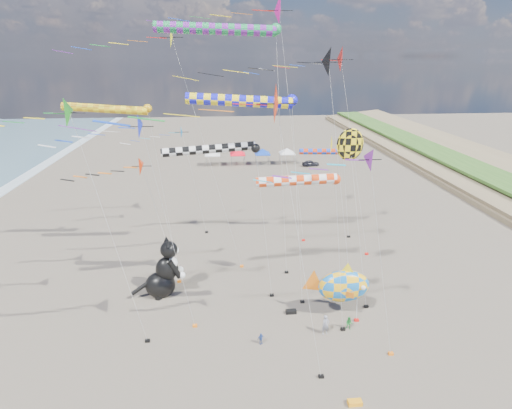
{
  "coord_description": "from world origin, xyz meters",
  "views": [
    {
      "loc": [
        -4.31,
        -18.34,
        20.66
      ],
      "look_at": [
        -1.59,
        12.0,
        9.32
      ],
      "focal_mm": 28.0,
      "sensor_mm": 36.0,
      "label": 1
    }
  ],
  "objects_px": {
    "child_green": "(349,323)",
    "child_blue": "(261,339)",
    "person_adult": "(326,325)",
    "parked_car": "(311,163)",
    "fish_inflatable": "(343,286)",
    "cat_inflatable": "(162,268)"
  },
  "relations": [
    {
      "from": "child_green",
      "to": "child_blue",
      "type": "bearing_deg",
      "value": -139.97
    },
    {
      "from": "person_adult",
      "to": "parked_car",
      "type": "height_order",
      "value": "person_adult"
    },
    {
      "from": "fish_inflatable",
      "to": "person_adult",
      "type": "height_order",
      "value": "fish_inflatable"
    },
    {
      "from": "cat_inflatable",
      "to": "child_blue",
      "type": "relative_size",
      "value": 5.81
    },
    {
      "from": "fish_inflatable",
      "to": "child_blue",
      "type": "distance_m",
      "value": 8.12
    },
    {
      "from": "cat_inflatable",
      "to": "fish_inflatable",
      "type": "xyz_separation_m",
      "value": [
        15.33,
        -4.44,
        0.01
      ]
    },
    {
      "from": "child_blue",
      "to": "parked_car",
      "type": "relative_size",
      "value": 0.28
    },
    {
      "from": "fish_inflatable",
      "to": "parked_car",
      "type": "height_order",
      "value": "fish_inflatable"
    },
    {
      "from": "cat_inflatable",
      "to": "child_blue",
      "type": "distance_m",
      "value": 11.34
    },
    {
      "from": "parked_car",
      "to": "person_adult",
      "type": "bearing_deg",
      "value": 160.8
    },
    {
      "from": "fish_inflatable",
      "to": "parked_car",
      "type": "bearing_deg",
      "value": 80.52
    },
    {
      "from": "child_green",
      "to": "parked_car",
      "type": "xyz_separation_m",
      "value": [
        8.02,
        50.47,
        0.02
      ]
    },
    {
      "from": "cat_inflatable",
      "to": "parked_car",
      "type": "height_order",
      "value": "cat_inflatable"
    },
    {
      "from": "child_green",
      "to": "parked_car",
      "type": "relative_size",
      "value": 0.33
    },
    {
      "from": "fish_inflatable",
      "to": "child_blue",
      "type": "xyz_separation_m",
      "value": [
        -7.15,
        -3.07,
        -2.32
      ]
    },
    {
      "from": "person_adult",
      "to": "child_green",
      "type": "distance_m",
      "value": 2.1
    },
    {
      "from": "fish_inflatable",
      "to": "cat_inflatable",
      "type": "bearing_deg",
      "value": 163.85
    },
    {
      "from": "fish_inflatable",
      "to": "child_blue",
      "type": "height_order",
      "value": "fish_inflatable"
    },
    {
      "from": "cat_inflatable",
      "to": "child_blue",
      "type": "height_order",
      "value": "cat_inflatable"
    },
    {
      "from": "person_adult",
      "to": "child_green",
      "type": "xyz_separation_m",
      "value": [
        2.05,
        0.39,
        -0.29
      ]
    },
    {
      "from": "child_green",
      "to": "child_blue",
      "type": "height_order",
      "value": "child_green"
    },
    {
      "from": "fish_inflatable",
      "to": "child_blue",
      "type": "relative_size",
      "value": 6.06
    }
  ]
}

